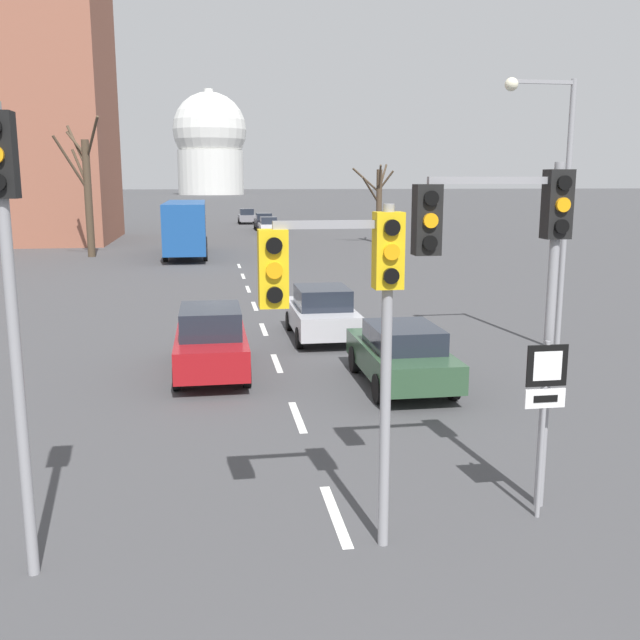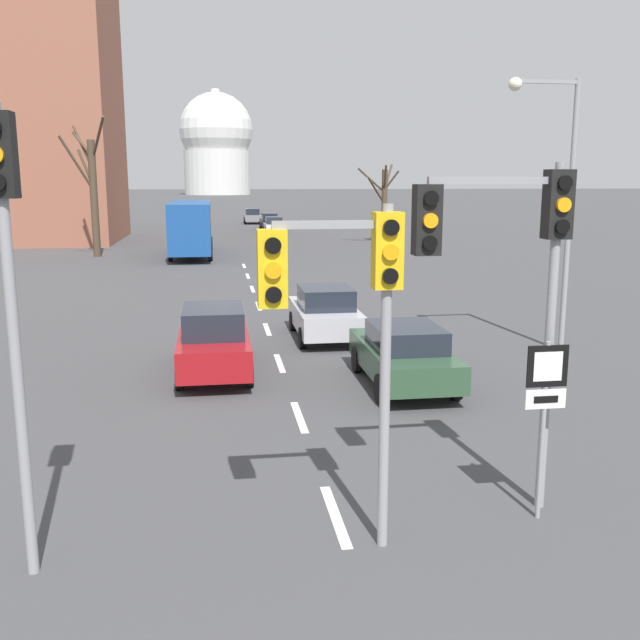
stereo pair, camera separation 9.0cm
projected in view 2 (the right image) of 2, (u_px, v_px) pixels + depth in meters
lane_stripe_1 at (335, 515)px, 10.50m from camera, size 0.16×2.00×0.01m
lane_stripe_2 at (299, 417)px, 14.87m from camera, size 0.16×2.00×0.01m
lane_stripe_3 at (280, 363)px, 19.24m from camera, size 0.16×2.00×0.01m
lane_stripe_4 at (267, 329)px, 23.61m from camera, size 0.16×2.00×0.01m
lane_stripe_5 at (259, 306)px, 27.97m from camera, size 0.16×2.00×0.01m
lane_stripe_6 at (252, 289)px, 32.34m from camera, size 0.16×2.00×0.01m
lane_stripe_7 at (248, 276)px, 36.71m from camera, size 0.16×2.00×0.01m
lane_stripe_8 at (244, 266)px, 41.08m from camera, size 0.16×2.00×0.01m
traffic_signal_near_right at (511, 252)px, 9.97m from camera, size 2.25×0.34×5.10m
traffic_signal_near_left at (7, 260)px, 8.22m from camera, size 0.36×0.34×5.71m
traffic_signal_centre_tall at (347, 294)px, 8.92m from camera, size 1.81×0.34×4.57m
route_sign_post at (545, 399)px, 10.07m from camera, size 0.60×0.08×2.65m
street_lamp_right at (558, 187)px, 19.73m from camera, size 2.05×0.36×7.56m
sedan_near_left at (274, 225)px, 65.50m from camera, size 1.75×3.81×1.57m
sedan_near_right at (404, 354)px, 17.00m from camera, size 1.90×4.31×1.51m
sedan_mid_centre at (325, 312)px, 22.13m from camera, size 1.91×4.19×1.64m
sedan_far_left at (252, 216)px, 81.00m from camera, size 1.87×4.15×1.70m
sedan_far_right at (269, 221)px, 70.86m from camera, size 1.80×4.17×1.66m
sedan_distant_centre at (214, 340)px, 18.08m from camera, size 1.83×4.55×1.75m
city_bus at (191, 224)px, 46.20m from camera, size 2.66×10.80×3.48m
bare_tree_left_near at (92, 190)px, 45.30m from camera, size 3.02×3.79×8.69m
bare_tree_right_near at (384, 201)px, 55.50m from camera, size 3.29×2.80×6.12m
capitol_dome at (216, 144)px, 242.79m from camera, size 24.80×24.80×35.04m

